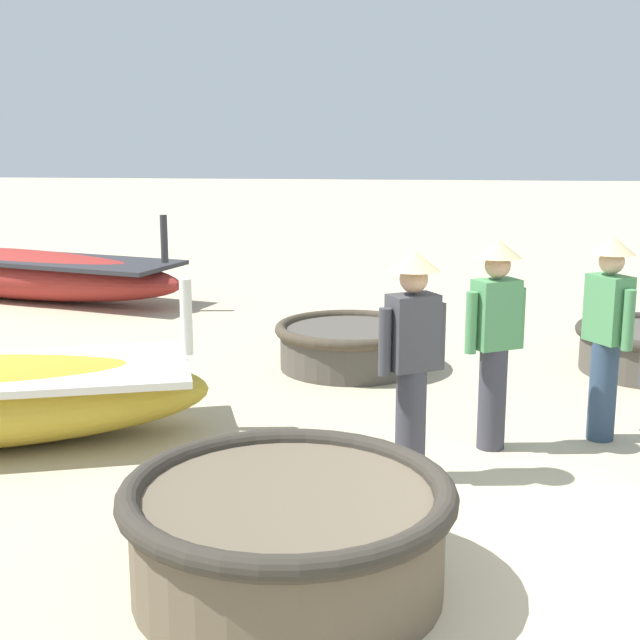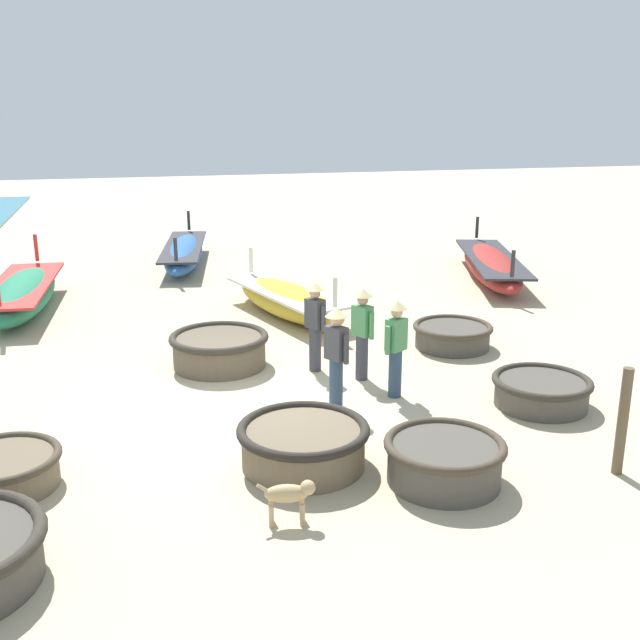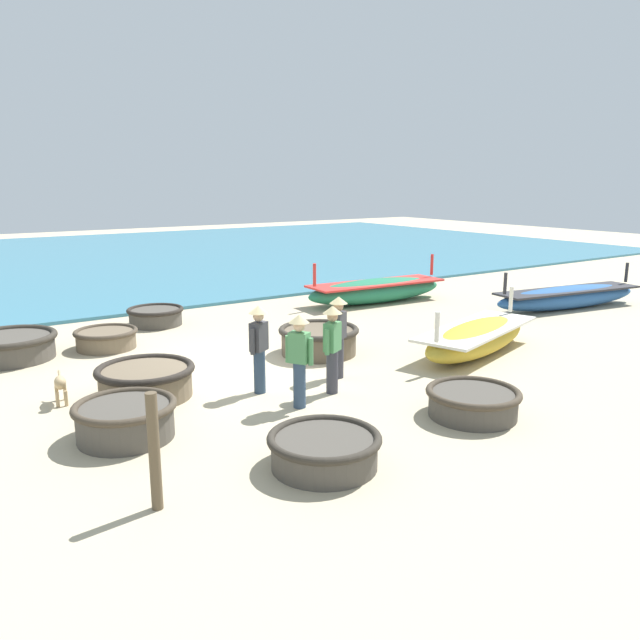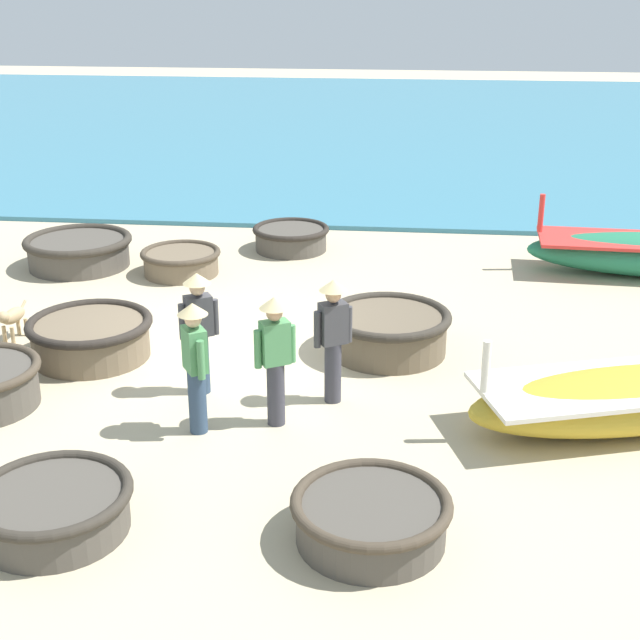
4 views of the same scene
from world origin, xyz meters
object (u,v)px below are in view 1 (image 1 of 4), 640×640
Objects in this scene: coracle_weathered at (350,344)px; fisherman_with_hat at (495,331)px; coracle_center at (288,531)px; long_boat_ochre_hull at (11,272)px; fisherman_standing_right at (412,350)px; fisherman_hauling at (607,325)px.

fisherman_with_hat is (-2.30, -1.29, 0.69)m from coracle_weathered.
long_boat_ochre_hull is (8.19, 5.35, 0.04)m from coracle_center.
fisherman_with_hat reaches higher than long_boat_ochre_hull.
fisherman_with_hat is at bearing -42.47° from fisherman_standing_right.
coracle_center is 1.11× the size of fisherman_hauling.
fisherman_with_hat is (0.70, -0.64, 0.00)m from fisherman_standing_right.
fisherman_with_hat is (2.38, -1.30, 0.61)m from coracle_center.
coracle_center is 1.90m from fisherman_standing_right.
fisherman_hauling is 0.96m from fisherman_with_hat.
fisherman_with_hat reaches higher than coracle_center.
fisherman_with_hat is (-0.30, 0.91, 0.00)m from fisherman_hauling.
long_boat_ochre_hull reaches higher than coracle_center.
long_boat_ochre_hull is at bearing 33.15° from coracle_center.
fisherman_hauling reaches higher than coracle_center.
fisherman_standing_right is at bearing -167.82° from coracle_weathered.
fisherman_standing_right reaches higher than long_boat_ochre_hull.
long_boat_ochre_hull is 9.38m from fisherman_hauling.
fisherman_hauling is (2.67, -2.21, 0.61)m from coracle_center.
fisherman_standing_right reaches higher than coracle_center.
fisherman_with_hat reaches higher than coracle_weathered.
coracle_center is at bearing 140.47° from fisherman_hauling.
coracle_weathered is 6.41m from long_boat_ochre_hull.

